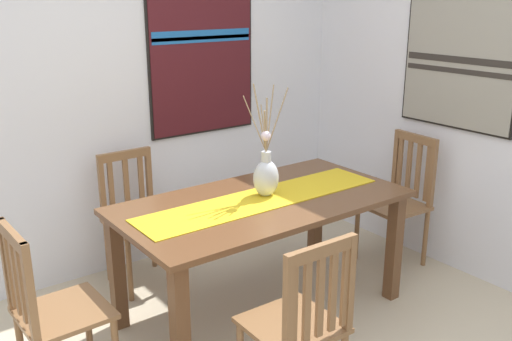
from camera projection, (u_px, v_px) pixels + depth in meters
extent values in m
cube|color=silver|center=(131.00, 85.00, 4.07)|extent=(6.40, 0.12, 2.70)
cube|color=brown|center=(262.00, 202.00, 3.48)|extent=(1.78, 0.93, 0.03)
cube|color=brown|center=(180.00, 330.00, 2.84)|extent=(0.08, 0.08, 0.74)
cube|color=brown|center=(394.00, 247.00, 3.76)|extent=(0.08, 0.08, 0.74)
cube|color=brown|center=(117.00, 272.00, 3.43)|extent=(0.08, 0.08, 0.74)
cube|color=brown|center=(315.00, 213.00, 4.35)|extent=(0.08, 0.08, 0.74)
cube|color=gold|center=(262.00, 199.00, 3.47)|extent=(1.64, 0.36, 0.01)
ellipsoid|color=silver|center=(266.00, 178.00, 3.50)|extent=(0.17, 0.14, 0.23)
cylinder|color=silver|center=(266.00, 157.00, 3.45)|extent=(0.06, 0.06, 0.06)
cylinder|color=#997F5B|center=(260.00, 118.00, 3.38)|extent=(0.08, 0.05, 0.42)
cylinder|color=#997F5B|center=(267.00, 125.00, 3.43)|extent=(0.05, 0.06, 0.32)
cylinder|color=#997F5B|center=(277.00, 120.00, 3.40)|extent=(0.13, 0.06, 0.39)
cylinder|color=#997F5B|center=(270.00, 119.00, 3.40)|extent=(0.07, 0.01, 0.40)
cylinder|color=#997F5B|center=(264.00, 129.00, 3.37)|extent=(0.07, 0.04, 0.30)
cylinder|color=#997F5B|center=(255.00, 124.00, 3.40)|extent=(0.11, 0.09, 0.34)
cylinder|color=#997F5B|center=(265.00, 132.00, 3.36)|extent=(0.08, 0.08, 0.28)
sphere|color=silver|center=(266.00, 136.00, 3.36)|extent=(0.06, 0.06, 0.06)
cube|color=brown|center=(393.00, 206.00, 4.24)|extent=(0.45, 0.45, 0.03)
cylinder|color=brown|center=(391.00, 249.00, 4.07)|extent=(0.04, 0.04, 0.45)
cylinder|color=brown|center=(357.00, 232.00, 4.36)|extent=(0.04, 0.04, 0.45)
cylinder|color=brown|center=(425.00, 238.00, 4.26)|extent=(0.04, 0.04, 0.45)
cylinder|color=brown|center=(390.00, 222.00, 4.55)|extent=(0.04, 0.04, 0.45)
cube|color=brown|center=(433.00, 174.00, 4.11)|extent=(0.04, 0.04, 0.51)
cube|color=brown|center=(396.00, 162.00, 4.40)|extent=(0.04, 0.04, 0.51)
cube|color=brown|center=(416.00, 138.00, 4.19)|extent=(0.06, 0.38, 0.06)
cube|color=brown|center=(428.00, 174.00, 4.15)|extent=(0.02, 0.04, 0.42)
cube|color=brown|center=(418.00, 171.00, 4.23)|extent=(0.02, 0.04, 0.42)
cube|color=brown|center=(409.00, 168.00, 4.30)|extent=(0.02, 0.04, 0.42)
cube|color=brown|center=(400.00, 165.00, 4.37)|extent=(0.02, 0.04, 0.42)
cube|color=brown|center=(292.00, 325.00, 2.72)|extent=(0.43, 0.43, 0.03)
cylinder|color=brown|center=(296.00, 337.00, 3.03)|extent=(0.04, 0.04, 0.45)
cube|color=brown|center=(288.00, 307.00, 2.40)|extent=(0.04, 0.04, 0.48)
cube|color=brown|center=(350.00, 283.00, 2.60)|extent=(0.04, 0.04, 0.48)
cube|color=brown|center=(322.00, 250.00, 2.43)|extent=(0.38, 0.04, 0.06)
cube|color=brown|center=(293.00, 308.00, 2.42)|extent=(0.04, 0.02, 0.39)
cube|color=brown|center=(307.00, 302.00, 2.46)|extent=(0.04, 0.02, 0.39)
cube|color=brown|center=(320.00, 297.00, 2.50)|extent=(0.04, 0.02, 0.39)
cube|color=brown|center=(333.00, 292.00, 2.54)|extent=(0.04, 0.02, 0.39)
cube|color=brown|center=(345.00, 287.00, 2.58)|extent=(0.04, 0.02, 0.39)
cube|color=brown|center=(64.00, 313.00, 2.82)|extent=(0.43, 0.43, 0.03)
cylinder|color=brown|center=(88.00, 326.00, 3.14)|extent=(0.04, 0.04, 0.45)
cube|color=brown|center=(7.00, 264.00, 2.77)|extent=(0.04, 0.04, 0.48)
cube|color=brown|center=(30.00, 294.00, 2.50)|extent=(0.04, 0.04, 0.48)
cube|color=brown|center=(12.00, 236.00, 2.57)|extent=(0.04, 0.38, 0.06)
cube|color=brown|center=(10.00, 270.00, 2.74)|extent=(0.02, 0.04, 0.39)
cube|color=brown|center=(15.00, 277.00, 2.67)|extent=(0.02, 0.04, 0.39)
cube|color=brown|center=(21.00, 285.00, 2.61)|extent=(0.02, 0.04, 0.39)
cube|color=brown|center=(28.00, 293.00, 2.54)|extent=(0.02, 0.04, 0.39)
cube|color=brown|center=(140.00, 222.00, 3.93)|extent=(0.42, 0.42, 0.03)
cylinder|color=brown|center=(177.00, 256.00, 3.97)|extent=(0.04, 0.04, 0.45)
cylinder|color=brown|center=(130.00, 270.00, 3.76)|extent=(0.04, 0.04, 0.45)
cylinder|color=brown|center=(154.00, 239.00, 4.24)|extent=(0.04, 0.04, 0.45)
cylinder|color=brown|center=(108.00, 251.00, 4.04)|extent=(0.04, 0.04, 0.45)
cube|color=brown|center=(149.00, 177.00, 4.11)|extent=(0.04, 0.04, 0.46)
cube|color=brown|center=(102.00, 187.00, 3.90)|extent=(0.04, 0.04, 0.46)
cube|color=brown|center=(124.00, 155.00, 3.95)|extent=(0.38, 0.03, 0.06)
cube|color=brown|center=(141.00, 181.00, 4.08)|extent=(0.04, 0.02, 0.37)
cube|color=brown|center=(126.00, 184.00, 4.01)|extent=(0.04, 0.02, 0.37)
cube|color=brown|center=(111.00, 187.00, 3.94)|extent=(0.04, 0.02, 0.37)
cube|color=black|center=(201.00, 47.00, 4.27)|extent=(0.91, 0.04, 1.32)
cube|color=#471419|center=(203.00, 47.00, 4.25)|extent=(0.88, 0.01, 1.29)
cube|color=#1E60A8|center=(203.00, 39.00, 4.23)|extent=(0.85, 0.00, 0.05)
cube|color=#1E60A8|center=(203.00, 35.00, 4.22)|extent=(0.85, 0.00, 0.07)
cube|color=black|center=(461.00, 56.00, 3.91)|extent=(0.04, 0.90, 1.01)
cube|color=gray|center=(459.00, 56.00, 3.90)|extent=(0.01, 0.87, 0.98)
cube|color=#2D2823|center=(457.00, 71.00, 3.93)|extent=(0.00, 0.84, 0.04)
cube|color=#2D2823|center=(458.00, 60.00, 3.91)|extent=(0.00, 0.84, 0.05)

